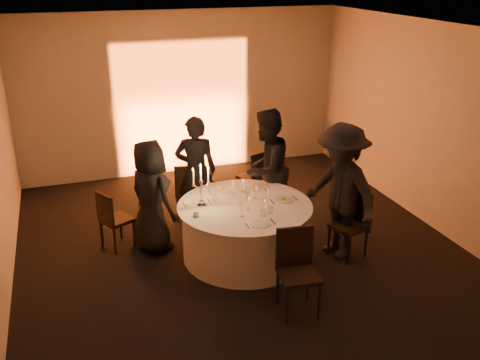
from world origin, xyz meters
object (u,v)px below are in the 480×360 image
object	(u,v)px
guest_back_right	(266,169)
candelabra	(201,192)
coffee_cup	(196,214)
guest_left	(151,196)
chair_right	(353,220)
guest_back_left	(196,171)
chair_left	(112,217)
chair_back_left	(189,189)
chair_back_right	(256,174)
guest_right	(341,192)
banquet_table	(245,231)
chair_front	(297,265)

from	to	relation	value
guest_back_right	candelabra	distance (m)	1.35
guest_back_right	coffee_cup	distance (m)	1.62
guest_left	coffee_cup	distance (m)	0.85
chair_right	guest_back_left	xyz separation A→B (m)	(-1.76, 1.65, 0.33)
chair_left	chair_back_left	bearing A→B (deg)	-94.00
chair_left	chair_back_right	size ratio (longest dim) A/B	0.94
candelabra	chair_left	bearing A→B (deg)	149.70
chair_back_left	guest_right	world-z (taller)	guest_right
chair_right	guest_back_right	xyz separation A→B (m)	(-0.78, 1.25, 0.38)
chair_back_right	chair_right	xyz separation A→B (m)	(0.65, -2.03, 0.01)
banquet_table	chair_back_left	world-z (taller)	chair_back_left
chair_left	chair_back_right	bearing A→B (deg)	-99.24
chair_left	coffee_cup	size ratio (longest dim) A/B	7.81
guest_left	guest_right	distance (m)	2.56
guest_back_left	guest_right	world-z (taller)	guest_right
chair_right	coffee_cup	xyz separation A→B (m)	(-2.10, 0.31, 0.28)
chair_back_left	guest_left	world-z (taller)	guest_left
banquet_table	guest_back_left	bearing A→B (deg)	106.08
chair_right	guest_left	xyz separation A→B (m)	(-2.54, 1.05, 0.27)
chair_left	chair_right	size ratio (longest dim) A/B	0.92
chair_left	guest_left	size ratio (longest dim) A/B	0.54
chair_front	chair_back_left	bearing A→B (deg)	109.37
banquet_table	chair_back_left	distance (m)	1.42
chair_left	candelabra	bearing A→B (deg)	-147.87
guest_back_right	guest_right	distance (m)	1.32
chair_left	chair_right	distance (m)	3.31
chair_back_right	coffee_cup	xyz separation A→B (m)	(-1.46, -1.72, 0.28)
banquet_table	chair_back_right	world-z (taller)	chair_back_right
guest_right	chair_back_left	bearing A→B (deg)	-151.71
chair_left	guest_right	size ratio (longest dim) A/B	0.46
banquet_table	candelabra	world-z (taller)	candelabra
guest_right	guest_back_left	bearing A→B (deg)	-151.16
chair_back_right	guest_back_left	size ratio (longest dim) A/B	0.54
banquet_table	guest_left	xyz separation A→B (m)	(-1.14, 0.62, 0.41)
banquet_table	guest_right	distance (m)	1.39
coffee_cup	guest_left	bearing A→B (deg)	120.94
guest_left	coffee_cup	world-z (taller)	guest_left
guest_back_left	candelabra	distance (m)	1.10
chair_back_left	chair_front	distance (m)	2.72
chair_back_left	guest_left	size ratio (longest dim) A/B	0.58
chair_back_left	guest_back_left	size ratio (longest dim) A/B	0.55
chair_right	guest_right	size ratio (longest dim) A/B	0.50
chair_right	guest_right	world-z (taller)	guest_right
chair_back_left	chair_right	xyz separation A→B (m)	(1.84, -1.77, -0.00)
chair_back_right	guest_back_left	xyz separation A→B (m)	(-1.11, -0.39, 0.34)
chair_right	coffee_cup	bearing A→B (deg)	-117.14
chair_left	guest_left	world-z (taller)	guest_left
guest_back_left	candelabra	size ratio (longest dim) A/B	2.84
guest_back_left	coffee_cup	bearing A→B (deg)	91.53
chair_left	guest_back_left	distance (m)	1.43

